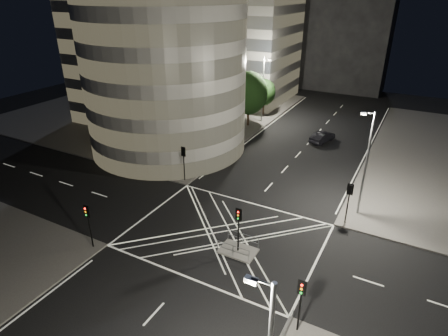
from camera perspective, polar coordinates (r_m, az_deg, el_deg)
The scene contains 22 objects.
ground at distance 33.26m, azimuth 0.18°, elevation -10.20°, with size 120.00×120.00×0.00m, color black.
sidewalk_far_left at distance 68.51m, azimuth -10.66°, elevation 8.80°, with size 42.00×42.00×0.15m, color #53504E.
central_island at distance 31.42m, azimuth 2.14°, elevation -12.51°, with size 3.00×2.00×0.15m, color slate.
office_tower_curved at distance 54.51m, azimuth -10.22°, elevation 18.12°, with size 30.00×29.00×27.20m.
office_block_rear at distance 74.82m, azimuth 0.63°, elevation 19.30°, with size 24.00×16.00×22.00m, color gray.
building_far_end at distance 84.09m, azimuth 17.58°, elevation 17.42°, with size 18.00×8.00×18.00m, color black.
tree_a at distance 42.79m, azimuth -6.52°, elevation 5.29°, with size 4.64×4.64×7.22m.
tree_b at distance 47.50m, azimuth -2.41°, elevation 7.68°, with size 3.91×3.91×6.93m.
tree_c at distance 52.58m, azimuth 0.97°, elevation 9.19°, with size 3.90×3.90×6.65m.
tree_d at distance 57.60m, azimuth 3.80°, elevation 11.31°, with size 5.67×5.67×8.35m.
tree_e at distance 63.23m, azimuth 6.11°, elevation 11.41°, with size 3.80×3.80×6.08m.
traffic_signal_fl at distance 40.89m, azimuth -6.17°, elevation 1.61°, with size 0.55×0.22×4.00m.
traffic_signal_nl at distance 32.04m, azimuth -20.00°, elevation -7.24°, with size 0.55×0.22×4.00m.
traffic_signal_fr at distance 34.97m, azimuth 18.52°, elevation -4.08°, with size 0.55×0.22×4.00m.
traffic_signal_nr at distance 24.04m, azimuth 11.65°, elevation -18.62°, with size 0.55×0.22×4.00m.
traffic_signal_island at distance 29.75m, azimuth 2.23°, elevation -8.21°, with size 0.55×0.22×4.00m.
street_lamp_left_near at distance 44.32m, azimuth -3.22°, elevation 7.30°, with size 1.25×0.25×10.00m.
street_lamp_left_far at distance 59.79m, azimuth 6.00°, elevation 12.07°, with size 1.25×0.25×10.00m.
street_lamp_right_far at distance 35.74m, azimuth 20.80°, elevation 0.94°, with size 1.25×0.25×10.00m.
railing_island_south at distance 30.40m, azimuth 1.39°, elevation -12.51°, with size 2.80×0.06×1.10m, color slate.
railing_island_north at distance 31.69m, azimuth 2.90°, elevation -10.73°, with size 2.80×0.06×1.10m, color slate.
sedan at distance 54.27m, azimuth 14.76°, elevation 4.61°, with size 1.57×4.50×1.48m, color black.
Camera 1 is at (12.75, -23.73, 19.51)m, focal length 30.00 mm.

